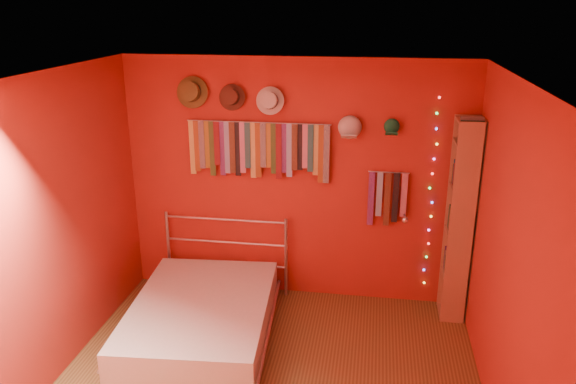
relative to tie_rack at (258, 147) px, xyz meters
The scene contains 15 objects.
back_wall 0.52m from the tie_rack, ahead, with size 3.50×0.02×2.50m, color #AE261C.
right_wall 2.73m from the tie_rack, 38.46° to the right, with size 0.02×3.50×2.50m, color #AE261C.
left_wall 2.21m from the tie_rack, 129.29° to the right, with size 0.02×3.50×2.50m, color #AE261C.
ceiling 1.94m from the tie_rack, 77.57° to the right, with size 3.50×3.50×0.02m, color white.
tie_rack is the anchor object (origin of this frame).
small_tie_rack 1.37m from the tie_rack, ahead, with size 0.40×0.03×0.57m.
fedora_olive 0.85m from the tie_rack, behind, with size 0.32×0.17×0.31m.
fedora_brown 0.56m from the tie_rack, behind, with size 0.26×0.14×0.25m.
fedora_white 0.50m from the tie_rack, 12.63° to the right, with size 0.27×0.15×0.27m.
cap_white 0.93m from the tie_rack, ahead, with size 0.20×0.25×0.20m.
cap_green 1.33m from the tie_rack, ahead, with size 0.16×0.21×0.16m.
fairy_lights 1.77m from the tie_rack, ahead, with size 0.06×0.02×1.94m.
reading_lamp 1.60m from the tie_rack, ahead, with size 0.07×0.28×0.08m.
bookshelf 2.12m from the tie_rack, ahead, with size 0.25×0.34×2.00m.
bed 1.74m from the tie_rack, 110.48° to the right, with size 1.45×1.86×0.88m.
Camera 1 is at (0.78, -3.63, 3.00)m, focal length 35.00 mm.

